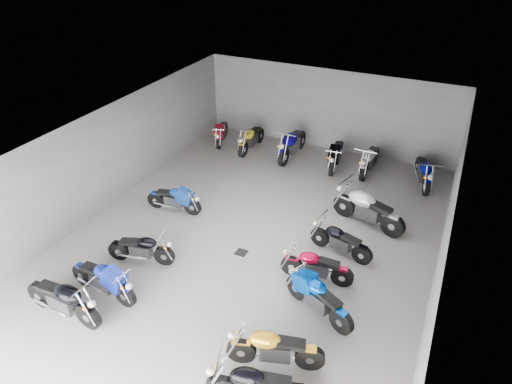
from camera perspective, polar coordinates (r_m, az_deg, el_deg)
ground at (r=13.26m, az=-0.86°, el=-6.35°), size 14.00×14.00×0.00m
wall_back at (r=18.24m, az=8.92°, el=10.11°), size 10.00×0.10×3.20m
wall_left at (r=14.96m, az=-18.44°, el=3.87°), size 0.10×14.00×3.20m
wall_right at (r=11.44m, az=22.35°, el=-6.09°), size 0.10×14.00×3.20m
ceiling at (r=11.57m, az=-0.99°, el=6.35°), size 10.00×14.00×0.04m
drain_grate at (r=12.90m, az=-1.84°, el=-7.56°), size 0.32×0.32×0.01m
motorcycle_left_a at (r=11.67m, az=-22.98°, el=-12.27°), size 2.21×0.44×0.97m
motorcycle_left_b at (r=11.93m, az=-18.56°, el=-10.33°), size 2.07×0.46×0.91m
motorcycle_left_c at (r=12.70m, az=-14.10°, el=-6.85°), size 1.85×0.61×0.83m
motorcycle_left_e at (r=14.58m, az=-10.16°, el=-0.87°), size 1.86×0.42×0.82m
motorcycle_right_b at (r=9.91m, az=2.28°, el=-18.94°), size 2.00×0.77×0.90m
motorcycle_right_c at (r=10.99m, az=7.74°, el=-12.90°), size 1.92×0.99×0.90m
motorcycle_right_d at (r=11.87m, az=7.52°, el=-9.15°), size 1.90×0.43×0.84m
motorcycle_right_e at (r=12.80m, az=10.48°, el=-6.00°), size 1.86×0.54×0.83m
motorcycle_right_f at (r=14.06m, az=13.77°, el=-2.09°), size 2.32×0.80×1.04m
motorcycle_back_a at (r=18.94m, az=-4.31°, el=7.47°), size 0.70×1.84×0.83m
motorcycle_back_b at (r=18.22m, az=-0.63°, el=6.74°), size 0.41×2.11×0.93m
motorcycle_back_c at (r=17.67m, az=4.55°, el=6.04°), size 0.48×2.39×1.05m
motorcycle_back_d at (r=17.19m, az=10.00°, el=4.66°), size 0.48×2.15×0.94m
motorcycle_back_e at (r=17.06m, az=13.99°, el=3.96°), size 0.43×2.14×0.94m
motorcycle_back_f at (r=16.78m, az=20.21°, el=2.36°), size 0.77×2.04×0.92m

